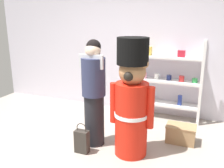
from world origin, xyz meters
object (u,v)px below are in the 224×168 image
Objects in this scene: person_shopper at (94,92)px; display_crate at (181,134)px; teddy_bear_guard at (132,100)px; merchandise_shelf at (162,79)px; shopping_bag at (82,141)px.

person_shopper reaches higher than display_crate.
person_shopper is at bearing -156.40° from display_crate.
display_crate is at bearing 43.97° from teddy_bear_guard.
teddy_bear_guard is 1.10m from display_crate.
shopping_bag is at bearing -114.48° from merchandise_shelf.
merchandise_shelf reaches higher than shopping_bag.
merchandise_shelf is 0.92× the size of teddy_bear_guard.
merchandise_shelf is 1.21m from display_crate.
person_shopper is at bearing 173.69° from teddy_bear_guard.
display_crate is (1.29, 0.85, -0.04)m from shopping_bag.
person_shopper is 3.53× the size of shopping_bag.
shopping_bag is (-0.06, -0.31, -0.66)m from person_shopper.
merchandise_shelf is 0.95× the size of person_shopper.
teddy_bear_guard is (-0.13, -1.51, 0.04)m from merchandise_shelf.
merchandise_shelf reaches higher than display_crate.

